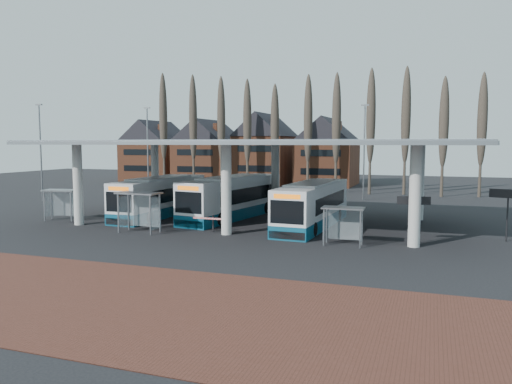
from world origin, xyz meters
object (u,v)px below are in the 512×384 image
(bus_1, at_px, (233,198))
(shelter_2, at_px, (343,217))
(shelter_0, at_px, (62,198))
(shelter_1, at_px, (140,203))
(bus_0, at_px, (161,197))
(bus_2, at_px, (313,206))

(bus_1, bearing_deg, shelter_2, -29.15)
(shelter_0, xyz_separation_m, shelter_1, (8.84, -2.58, 0.24))
(bus_1, relative_size, shelter_1, 4.16)
(bus_1, distance_m, shelter_2, 13.18)
(shelter_0, relative_size, shelter_1, 0.93)
(bus_1, bearing_deg, shelter_0, -146.20)
(bus_1, relative_size, shelter_2, 4.99)
(bus_0, xyz_separation_m, shelter_1, (2.69, -7.37, 0.47))
(bus_2, relative_size, shelter_2, 4.73)
(bus_2, bearing_deg, bus_1, 166.49)
(bus_2, distance_m, shelter_2, 6.84)
(bus_1, bearing_deg, bus_2, -7.50)
(bus_1, relative_size, shelter_0, 4.45)
(shelter_1, bearing_deg, shelter_0, 165.40)
(bus_0, distance_m, bus_1, 6.25)
(bus_0, relative_size, shelter_2, 4.68)
(bus_2, height_order, shelter_0, bus_2)
(bus_0, bearing_deg, bus_1, 9.22)
(shelter_1, distance_m, shelter_2, 13.90)
(shelter_0, bearing_deg, shelter_1, -26.62)
(bus_0, distance_m, shelter_1, 7.86)
(bus_1, xyz_separation_m, shelter_1, (-3.49, -8.35, 0.40))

